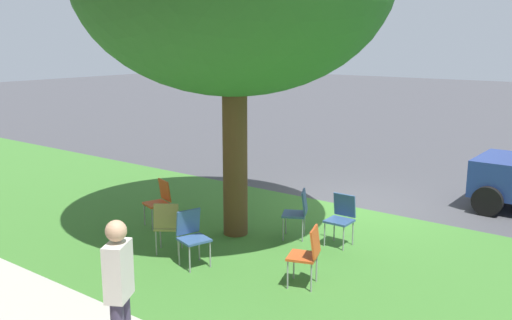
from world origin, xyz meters
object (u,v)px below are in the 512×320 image
(chair_2, at_px, (168,223))
(pedestrian_1, at_px, (119,291))
(chair_3, at_px, (192,233))
(chair_1, at_px, (298,210))
(chair_4, at_px, (341,216))
(chair_5, at_px, (160,199))
(chair_0, at_px, (308,252))

(chair_2, xyz_separation_m, pedestrian_1, (-2.07, 2.68, 0.41))
(chair_3, relative_size, pedestrian_1, 0.52)
(chair_1, distance_m, chair_4, 0.78)
(chair_5, bearing_deg, chair_1, -157.88)
(chair_4, height_order, chair_5, same)
(chair_0, height_order, chair_3, same)
(pedestrian_1, bearing_deg, chair_1, -80.46)
(chair_1, xyz_separation_m, chair_4, (-0.76, -0.18, 0.00))
(chair_1, height_order, chair_3, same)
(chair_0, relative_size, chair_5, 1.00)
(chair_2, bearing_deg, chair_5, -38.36)
(chair_0, height_order, pedestrian_1, pedestrian_1)
(chair_2, bearing_deg, chair_3, 169.94)
(chair_3, distance_m, chair_5, 2.07)
(chair_2, distance_m, pedestrian_1, 3.41)
(chair_0, distance_m, chair_1, 1.98)
(chair_1, xyz_separation_m, chair_5, (2.45, 1.00, 0.00))
(pedestrian_1, bearing_deg, chair_2, -52.22)
(chair_3, bearing_deg, chair_1, -107.88)
(chair_2, height_order, chair_3, same)
(chair_1, distance_m, chair_3, 2.13)
(chair_5, xyz_separation_m, pedestrian_1, (-3.22, 3.59, 0.41))
(chair_1, relative_size, pedestrian_1, 0.52)
(chair_3, height_order, chair_4, same)
(chair_1, relative_size, chair_3, 1.00)
(chair_5, bearing_deg, chair_3, 150.34)
(chair_0, distance_m, chair_2, 2.51)
(chair_0, bearing_deg, chair_5, -9.26)
(chair_2, distance_m, chair_3, 0.66)
(chair_0, xyz_separation_m, chair_2, (2.49, 0.32, 0.00))
(chair_0, distance_m, pedestrian_1, 3.05)
(chair_3, height_order, chair_5, same)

